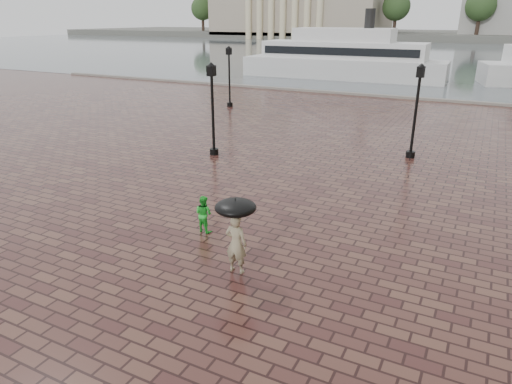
% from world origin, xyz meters
% --- Properties ---
extents(ground, '(300.00, 300.00, 0.00)m').
position_xyz_m(ground, '(0.00, 0.00, 0.00)').
color(ground, '#391C1A').
rests_on(ground, ground).
extents(harbour_water, '(240.00, 240.00, 0.00)m').
position_xyz_m(harbour_water, '(0.00, 92.00, 0.00)').
color(harbour_water, '#4A5259').
rests_on(harbour_water, ground).
extents(quay_edge, '(80.00, 0.60, 0.30)m').
position_xyz_m(quay_edge, '(0.00, 32.00, 0.00)').
color(quay_edge, slate).
rests_on(quay_edge, ground).
extents(far_shore, '(300.00, 60.00, 2.00)m').
position_xyz_m(far_shore, '(0.00, 160.00, 1.00)').
color(far_shore, '#4C4C47').
rests_on(far_shore, ground).
extents(far_trees, '(188.00, 8.00, 13.50)m').
position_xyz_m(far_trees, '(0.00, 138.00, 9.42)').
color(far_trees, '#2D2119').
rests_on(far_trees, ground).
extents(street_lamps, '(15.44, 12.44, 4.40)m').
position_xyz_m(street_lamps, '(-5.00, 15.33, 2.33)').
color(street_lamps, black).
rests_on(street_lamps, ground).
extents(adult_pedestrian, '(0.64, 0.44, 1.69)m').
position_xyz_m(adult_pedestrian, '(0.62, 0.50, 0.85)').
color(adult_pedestrian, gray).
rests_on(adult_pedestrian, ground).
extents(child_pedestrian, '(0.65, 0.54, 1.22)m').
position_xyz_m(child_pedestrian, '(-1.56, 2.25, 0.61)').
color(child_pedestrian, green).
rests_on(child_pedestrian, ground).
extents(ferry_near, '(22.75, 5.93, 7.42)m').
position_xyz_m(ferry_near, '(-9.49, 43.30, 2.23)').
color(ferry_near, silver).
rests_on(ferry_near, ground).
extents(umbrella, '(1.10, 1.10, 1.14)m').
position_xyz_m(umbrella, '(0.62, 0.50, 1.91)').
color(umbrella, black).
rests_on(umbrella, ground).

